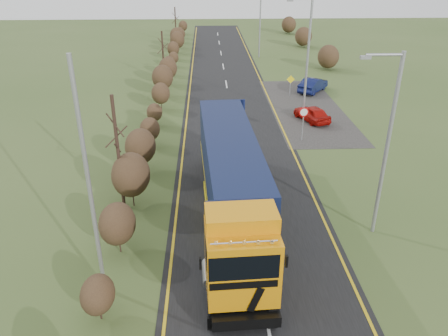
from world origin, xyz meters
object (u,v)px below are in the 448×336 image
car_blue_sedan (313,85)px  speed_sign (303,117)px  car_red_hatchback (312,114)px  streetlight_near (386,141)px  lorry (232,180)px

car_blue_sedan → speed_sign: speed_sign is taller
car_red_hatchback → speed_sign: 4.49m
speed_sign → car_blue_sedan: bearing=73.9°
streetlight_near → speed_sign: streetlight_near is taller
car_red_hatchback → speed_sign: bearing=47.1°
car_red_hatchback → speed_sign: size_ratio=1.48×
lorry → speed_sign: bearing=58.7°
car_blue_sedan → streetlight_near: 24.27m
streetlight_near → speed_sign: size_ratio=3.45×
speed_sign → lorry: bearing=-118.4°
streetlight_near → speed_sign: 11.90m
car_blue_sedan → speed_sign: bearing=109.7°
car_blue_sedan → speed_sign: 12.86m
lorry → speed_sign: lorry is taller
car_red_hatchback → streetlight_near: (-0.60, -15.53, 4.05)m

